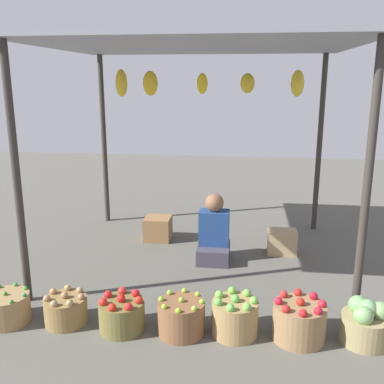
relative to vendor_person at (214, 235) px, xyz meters
name	(u,v)px	position (x,y,z in m)	size (l,w,h in m)	color
ground_plane	(199,257)	(-0.18, 0.04, -0.30)	(14.00, 14.00, 0.00)	#58574F
market_stall_structure	(199,60)	(-0.18, 0.05, 1.92)	(3.27, 2.73, 2.39)	#38332D
vendor_person	(214,235)	(0.00, 0.00, 0.00)	(0.36, 0.44, 0.78)	#403D4A
basket_green_chilies	(7,308)	(-1.65, -1.56, -0.17)	(0.39, 0.39, 0.28)	#98794C
basket_potatoes	(66,309)	(-1.15, -1.52, -0.17)	(0.36, 0.36, 0.29)	olive
basket_red_tomatoes	(122,314)	(-0.64, -1.56, -0.16)	(0.38, 0.38, 0.32)	brown
basket_limes	(181,317)	(-0.15, -1.55, -0.16)	(0.39, 0.39, 0.32)	brown
basket_green_apples	(235,317)	(0.28, -1.51, -0.14)	(0.38, 0.38, 0.35)	#9D804D
basket_red_apples	(299,321)	(0.80, -1.52, -0.14)	(0.42, 0.42, 0.36)	#90714A
basket_cabbages	(366,324)	(1.31, -1.50, -0.13)	(0.38, 0.38, 0.37)	#98885A
wooden_crate_near_vendor	(158,228)	(-0.77, 0.57, -0.15)	(0.33, 0.32, 0.30)	olive
wooden_crate_stacked_rear	(282,242)	(0.79, 0.28, -0.15)	(0.34, 0.24, 0.29)	tan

